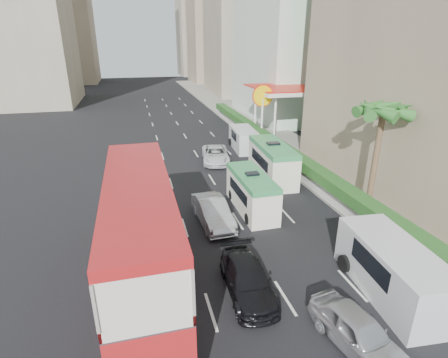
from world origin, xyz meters
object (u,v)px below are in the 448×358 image
object	(u,v)px
car_black	(247,292)
minibus_near	(252,192)
shell_station	(281,112)
car_silver_lane_a	(213,223)
panel_van_far	(244,139)
panel_van_near	(393,270)
palm_tree	(375,162)
car_silver_lane_b	(355,346)
minibus_far	(272,162)
van_asset	(216,162)
double_decker_bus	(142,239)

from	to	relation	value
car_black	minibus_near	xyz separation A→B (m)	(2.72, 7.50, 1.19)
minibus_near	shell_station	xyz separation A→B (m)	(9.11, 16.73, 1.56)
car_silver_lane_a	panel_van_far	distance (m)	15.69
panel_van_near	palm_tree	size ratio (longest dim) A/B	0.88
panel_van_near	car_silver_lane_b	bearing A→B (deg)	-139.43
minibus_far	car_black	bearing A→B (deg)	-112.82
palm_tree	panel_van_far	bearing A→B (deg)	102.01
minibus_far	panel_van_far	bearing A→B (deg)	91.07
car_black	shell_station	distance (m)	27.10
palm_tree	van_asset	bearing A→B (deg)	119.67
car_silver_lane_a	panel_van_near	bearing A→B (deg)	-56.43
van_asset	car_black	bearing A→B (deg)	-89.72
double_decker_bus	panel_van_far	size ratio (longest dim) A/B	2.17
minibus_far	minibus_near	bearing A→B (deg)	-121.34
double_decker_bus	car_black	world-z (taller)	double_decker_bus
panel_van_far	palm_tree	bearing A→B (deg)	-73.70
car_silver_lane_a	panel_van_far	size ratio (longest dim) A/B	0.89
car_silver_lane_a	car_black	bearing A→B (deg)	-92.85
minibus_near	van_asset	bearing A→B (deg)	89.76
minibus_near	car_silver_lane_b	bearing A→B (deg)	-89.84
car_black	minibus_near	bearing A→B (deg)	72.39
panel_van_far	shell_station	size ratio (longest dim) A/B	0.63
car_silver_lane_a	car_black	world-z (taller)	car_silver_lane_a
double_decker_bus	minibus_far	world-z (taller)	double_decker_bus
minibus_far	car_silver_lane_a	bearing A→B (deg)	-132.33
double_decker_bus	shell_station	distance (m)	28.02
car_black	panel_van_near	world-z (taller)	panel_van_near
car_black	double_decker_bus	bearing A→B (deg)	165.94
van_asset	palm_tree	world-z (taller)	palm_tree
car_silver_lane_a	palm_tree	world-z (taller)	palm_tree
car_silver_lane_a	palm_tree	bearing A→B (deg)	-9.99
car_silver_lane_a	panel_van_near	distance (m)	9.94
van_asset	panel_van_near	size ratio (longest dim) A/B	0.87
minibus_near	palm_tree	distance (m)	7.60
car_silver_lane_b	minibus_near	world-z (taller)	minibus_near
van_asset	palm_tree	bearing A→B (deg)	-51.21
car_silver_lane_b	shell_station	distance (m)	29.51
car_silver_lane_b	palm_tree	xyz separation A→B (m)	(6.82, 8.96, 3.38)
car_silver_lane_a	car_black	size ratio (longest dim) A/B	1.03
minibus_far	palm_tree	xyz separation A→B (m)	(3.60, -7.07, 1.99)
panel_van_far	minibus_near	bearing A→B (deg)	-101.22
palm_tree	panel_van_near	bearing A→B (deg)	-118.94
car_silver_lane_b	panel_van_near	distance (m)	3.94
double_decker_bus	minibus_far	bearing A→B (deg)	47.33
minibus_far	van_asset	bearing A→B (deg)	126.49
double_decker_bus	car_silver_lane_a	world-z (taller)	double_decker_bus
panel_van_near	panel_van_far	xyz separation A→B (m)	(0.47, 22.16, -0.11)
double_decker_bus	palm_tree	xyz separation A→B (m)	(13.80, 4.00, 0.85)
car_silver_lane_b	van_asset	xyz separation A→B (m)	(-0.11, 21.11, 0.00)
minibus_near	palm_tree	size ratio (longest dim) A/B	0.84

